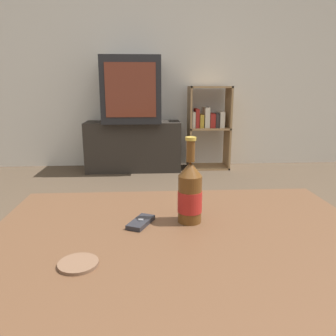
# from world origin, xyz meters

# --- Properties ---
(back_wall) EXTENTS (8.00, 0.05, 2.60)m
(back_wall) POSITION_xyz_m (0.00, 3.02, 1.30)
(back_wall) COLOR beige
(back_wall) RESTS_ON ground_plane
(coffee_table) EXTENTS (1.12, 0.86, 0.49)m
(coffee_table) POSITION_xyz_m (0.00, 0.00, 0.43)
(coffee_table) COLOR brown
(coffee_table) RESTS_ON ground_plane
(tv_stand) EXTENTS (1.03, 0.38, 0.54)m
(tv_stand) POSITION_xyz_m (-0.26, 2.76, 0.27)
(tv_stand) COLOR #28231E
(tv_stand) RESTS_ON ground_plane
(television) EXTENTS (0.61, 0.58, 0.67)m
(television) POSITION_xyz_m (-0.26, 2.76, 0.88)
(television) COLOR black
(television) RESTS_ON tv_stand
(bookshelf) EXTENTS (0.46, 0.30, 0.92)m
(bookshelf) POSITION_xyz_m (0.58, 2.81, 0.50)
(bookshelf) COLOR #99754C
(bookshelf) RESTS_ON ground_plane
(beer_bottle) EXTENTS (0.08, 0.08, 0.27)m
(beer_bottle) POSITION_xyz_m (0.03, 0.11, 0.59)
(beer_bottle) COLOR #563314
(beer_bottle) RESTS_ON coffee_table
(cell_phone) EXTENTS (0.09, 0.12, 0.02)m
(cell_phone) POSITION_xyz_m (-0.12, 0.10, 0.50)
(cell_phone) COLOR #232328
(cell_phone) RESTS_ON coffee_table
(coaster) EXTENTS (0.10, 0.10, 0.01)m
(coaster) POSITION_xyz_m (-0.26, -0.13, 0.50)
(coaster) COLOR brown
(coaster) RESTS_ON coffee_table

